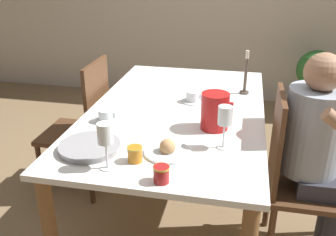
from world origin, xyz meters
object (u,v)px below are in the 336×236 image
at_px(jam_jar_amber, 161,173).
at_px(wine_glass_juice, 105,136).
at_px(red_pitcher, 215,111).
at_px(teacup_across, 193,97).
at_px(candlestick_tall, 245,78).
at_px(wine_glass_water, 225,117).
at_px(person_seated, 318,144).
at_px(jam_jar_red, 135,153).
at_px(potted_plant, 315,76).
at_px(serving_tray, 90,147).
at_px(chair_opposite, 83,126).
at_px(bread_plate, 168,150).
at_px(chair_person_side, 295,176).
at_px(teacup_near_person, 106,117).

bearing_deg(jam_jar_amber, wine_glass_juice, 167.81).
distance_m(red_pitcher, teacup_across, 0.40).
bearing_deg(candlestick_tall, wine_glass_water, -95.94).
xyz_separation_m(person_seated, jam_jar_red, (-0.85, -0.45, 0.10)).
bearing_deg(wine_glass_juice, potted_plant, 64.19).
bearing_deg(candlestick_tall, person_seated, -54.12).
relative_size(serving_tray, jam_jar_red, 4.08).
bearing_deg(chair_opposite, person_seated, -103.45).
height_order(chair_opposite, bread_plate, chair_opposite).
bearing_deg(jam_jar_amber, potted_plant, 69.18).
distance_m(chair_opposite, red_pitcher, 1.07).
bearing_deg(jam_jar_red, teacup_across, 79.41).
relative_size(bread_plate, jam_jar_red, 3.06).
bearing_deg(potted_plant, bread_plate, -113.09).
bearing_deg(teacup_across, wine_glass_water, -67.94).
relative_size(wine_glass_juice, serving_tray, 0.73).
xyz_separation_m(wine_glass_juice, potted_plant, (1.27, 2.63, -0.46)).
bearing_deg(wine_glass_juice, chair_opposite, 120.51).
height_order(chair_opposite, person_seated, person_seated).
distance_m(teacup_across, bread_plate, 0.68).
distance_m(chair_person_side, jam_jar_red, 0.92).
height_order(chair_person_side, teacup_near_person, chair_person_side).
relative_size(serving_tray, potted_plant, 0.41).
relative_size(wine_glass_juice, potted_plant, 0.30).
height_order(person_seated, bread_plate, person_seated).
distance_m(chair_person_side, person_seated, 0.22).
bearing_deg(teacup_near_person, person_seated, 3.48).
xyz_separation_m(bread_plate, candlestick_tall, (0.33, 0.90, 0.09)).
distance_m(wine_glass_juice, potted_plant, 2.95).
xyz_separation_m(person_seated, red_pitcher, (-0.54, -0.03, 0.15)).
xyz_separation_m(teacup_across, potted_plant, (1.03, 1.77, -0.34)).
height_order(jam_jar_red, candlestick_tall, candlestick_tall).
distance_m(serving_tray, candlestick_tall, 1.18).
relative_size(wine_glass_water, jam_jar_amber, 2.98).
bearing_deg(teacup_across, jam_jar_red, -100.59).
bearing_deg(serving_tray, jam_jar_red, -13.56).
bearing_deg(candlestick_tall, jam_jar_amber, -105.09).
xyz_separation_m(wine_glass_juice, jam_jar_amber, (0.25, -0.05, -0.12)).
bearing_deg(teacup_across, person_seated, -24.64).
xyz_separation_m(chair_person_side, wine_glass_juice, (-0.86, -0.52, 0.41)).
distance_m(person_seated, wine_glass_juice, 1.11).
distance_m(teacup_across, candlestick_tall, 0.39).
bearing_deg(bread_plate, teacup_near_person, 144.87).
bearing_deg(teacup_near_person, wine_glass_juice, -69.02).
bearing_deg(wine_glass_water, wine_glass_juice, -148.47).
height_order(red_pitcher, jam_jar_amber, red_pitcher).
distance_m(bread_plate, potted_plant, 2.68).
xyz_separation_m(red_pitcher, teacup_near_person, (-0.59, -0.03, -0.07)).
relative_size(jam_jar_red, candlestick_tall, 0.25).
relative_size(wine_glass_water, jam_jar_red, 2.98).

